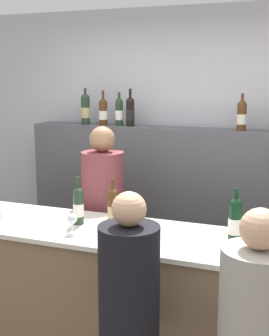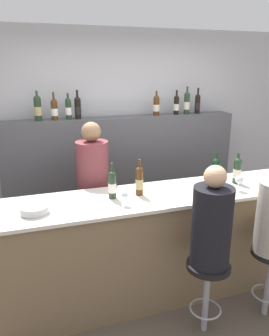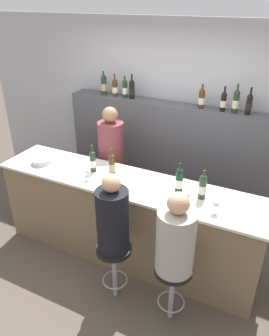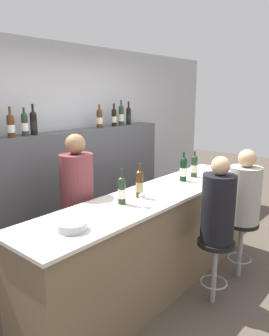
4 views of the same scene
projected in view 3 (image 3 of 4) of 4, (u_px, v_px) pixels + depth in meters
name	position (u px, v px, depth m)	size (l,w,h in m)	color
ground_plane	(114.00, 270.00, 3.79)	(16.00, 16.00, 0.00)	#4C4238
wall_back	(173.00, 118.00, 4.56)	(6.40, 0.05, 2.60)	#B2B2B7
bar_counter	(126.00, 219.00, 3.79)	(3.05, 0.66, 1.04)	brown
back_bar_cabinet	(166.00, 158.00, 4.63)	(2.86, 0.28, 1.57)	#4C4C51
wine_bottle_counter_0	(93.00, 161.00, 3.69)	(0.07, 0.07, 0.32)	#233823
wine_bottle_counter_1	(112.00, 165.00, 3.59)	(0.07, 0.07, 0.33)	#4C2D14
wine_bottle_counter_2	(179.00, 180.00, 3.28)	(0.08, 0.08, 0.33)	black
wine_bottle_counter_3	(203.00, 186.00, 3.19)	(0.08, 0.08, 0.31)	#233823
wine_bottle_backbar_0	(104.00, 85.00, 4.57)	(0.08, 0.08, 0.33)	#233823
wine_bottle_backbar_1	(115.00, 87.00, 4.51)	(0.08, 0.08, 0.31)	#4C2D14
wine_bottle_backbar_2	(125.00, 88.00, 4.45)	(0.07, 0.07, 0.29)	#233823
wine_bottle_backbar_3	(132.00, 89.00, 4.40)	(0.07, 0.07, 0.33)	black
wine_bottle_backbar_4	(202.00, 98.00, 4.03)	(0.08, 0.08, 0.30)	#4C2D14
wine_bottle_backbar_5	(223.00, 101.00, 3.93)	(0.07, 0.07, 0.30)	black
wine_bottle_backbar_6	(236.00, 101.00, 3.86)	(0.07, 0.07, 0.34)	#233823
wine_bottle_backbar_7	(249.00, 104.00, 3.81)	(0.07, 0.07, 0.32)	black
wine_glass_0	(88.00, 172.00, 3.54)	(0.07, 0.07, 0.13)	silver
wine_glass_1	(186.00, 196.00, 3.10)	(0.08, 0.08, 0.15)	silver
wine_glass_2	(216.00, 204.00, 2.99)	(0.07, 0.07, 0.13)	silver
metal_bowl	(41.00, 161.00, 3.91)	(0.22, 0.22, 0.06)	#B7B7BC
tasting_menu	(120.00, 189.00, 3.39)	(0.21, 0.30, 0.00)	white
bar_stool_left	(114.00, 259.00, 3.26)	(0.35, 0.35, 0.65)	gray
guest_seated_left	(113.00, 218.00, 3.02)	(0.31, 0.31, 0.81)	black
bar_stool_right	(173.00, 280.00, 3.01)	(0.35, 0.35, 0.65)	gray
guest_seated_right	(176.00, 239.00, 2.79)	(0.34, 0.34, 0.80)	gray
bartender	(112.00, 171.00, 4.33)	(0.33, 0.33, 1.63)	brown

